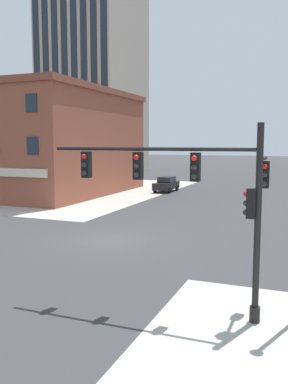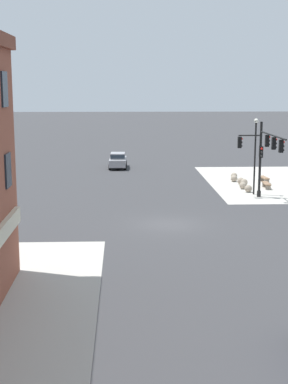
{
  "view_description": "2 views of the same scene",
  "coord_description": "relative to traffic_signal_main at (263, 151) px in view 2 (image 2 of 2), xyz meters",
  "views": [
    {
      "loc": [
        10.28,
        -20.56,
        5.47
      ],
      "look_at": [
        0.66,
        3.61,
        2.37
      ],
      "focal_mm": 38.66,
      "sensor_mm": 36.0,
      "label": 1
    },
    {
      "loc": [
        -35.79,
        2.98,
        8.87
      ],
      "look_at": [
        -0.39,
        1.6,
        2.22
      ],
      "focal_mm": 53.27,
      "sensor_mm": 36.0,
      "label": 2
    }
  ],
  "objects": [
    {
      "name": "ground_plane",
      "position": [
        -7.33,
        7.87,
        -3.9
      ],
      "size": [
        320.0,
        320.0,
        0.0
      ],
      "primitive_type": "plane",
      "color": "#38383A"
    },
    {
      "name": "traffic_signal_main",
      "position": [
        0.0,
        0.0,
        0.0
      ],
      "size": [
        7.1,
        2.09,
        6.06
      ],
      "color": "black",
      "rests_on": "ground"
    },
    {
      "name": "bollard_sphere_curb_a",
      "position": [
        3.64,
        0.23,
        -3.59
      ],
      "size": [
        0.62,
        0.62,
        0.62
      ],
      "primitive_type": "sphere",
      "color": "gray",
      "rests_on": "ground"
    },
    {
      "name": "bollard_sphere_curb_b",
      "position": [
        5.17,
        0.36,
        -3.59
      ],
      "size": [
        0.62,
        0.62,
        0.62
      ],
      "primitive_type": "sphere",
      "color": "gray",
      "rests_on": "ground"
    },
    {
      "name": "bollard_sphere_curb_c",
      "position": [
        6.85,
        -0.1,
        -3.59
      ],
      "size": [
        0.62,
        0.62,
        0.62
      ],
      "primitive_type": "sphere",
      "color": "gray",
      "rests_on": "ground"
    },
    {
      "name": "bollard_sphere_curb_d",
      "position": [
        7.59,
        0.05,
        -3.59
      ],
      "size": [
        0.62,
        0.62,
        0.62
      ],
      "primitive_type": "sphere",
      "color": "gray",
      "rests_on": "ground"
    },
    {
      "name": "bollard_sphere_curb_e",
      "position": [
        8.98,
        0.4,
        -3.59
      ],
      "size": [
        0.62,
        0.62,
        0.62
      ],
      "primitive_type": "sphere",
      "color": "gray",
      "rests_on": "ground"
    },
    {
      "name": "bollard_sphere_curb_f",
      "position": [
        10.51,
        0.1,
        -3.59
      ],
      "size": [
        0.62,
        0.62,
        0.62
      ],
      "primitive_type": "sphere",
      "color": "gray",
      "rests_on": "ground"
    },
    {
      "name": "bench_near_signal",
      "position": [
        5.45,
        -1.77,
        -3.58
      ],
      "size": [
        1.82,
        0.56,
        0.49
      ],
      "color": "#8E6B4C",
      "rests_on": "ground"
    },
    {
      "name": "bench_mid_block",
      "position": [
        8.64,
        -2.36,
        -3.58
      ],
      "size": [
        1.84,
        0.65,
        0.49
      ],
      "color": "#8E6B4C",
      "rests_on": "ground"
    },
    {
      "name": "street_lamp_corner_near",
      "position": [
        2.67,
        -0.0,
        -0.07
      ],
      "size": [
        0.36,
        0.36,
        6.24
      ],
      "color": "black",
      "rests_on": "ground"
    },
    {
      "name": "car_main_southbound_near",
      "position": [
        18.29,
        11.31,
        -2.99
      ],
      "size": [
        4.45,
        1.98,
        1.68
      ],
      "color": "#99999E",
      "rests_on": "ground"
    }
  ]
}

